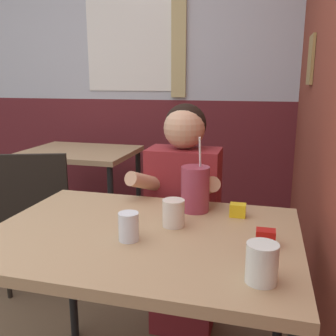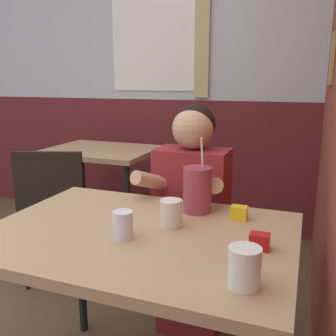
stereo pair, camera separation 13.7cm
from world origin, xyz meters
name	(u,v)px [view 2 (the right image)]	position (x,y,z in m)	size (l,w,h in m)	color
back_wall	(171,69)	(-0.01, 2.29, 1.36)	(5.46, 0.09, 2.70)	silver
main_table	(139,249)	(0.61, 0.31, 0.69)	(1.05, 0.76, 0.76)	tan
background_table	(101,161)	(-0.33, 1.64, 0.66)	(0.80, 0.63, 0.76)	tan
chair_near_window	(57,205)	(-0.28, 1.01, 0.51)	(0.51, 0.51, 0.87)	black
person_seated	(191,220)	(0.63, 0.85, 0.60)	(0.42, 0.40, 1.16)	maroon
cocktail_pitcher	(197,190)	(0.74, 0.56, 0.85)	(0.11, 0.11, 0.30)	#99384C
glass_near_pitcher	(123,225)	(0.59, 0.23, 0.80)	(0.07, 0.07, 0.09)	silver
glass_center	(244,267)	(1.01, 0.07, 0.81)	(0.08, 0.08, 0.11)	silver
glass_far_side	(171,213)	(0.70, 0.38, 0.80)	(0.08, 0.08, 0.10)	silver
condiment_ketchup	(259,241)	(1.02, 0.30, 0.78)	(0.06, 0.04, 0.05)	#B7140F
condiment_mustard	(239,213)	(0.91, 0.54, 0.78)	(0.06, 0.04, 0.05)	yellow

